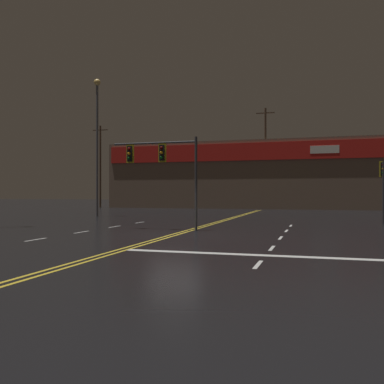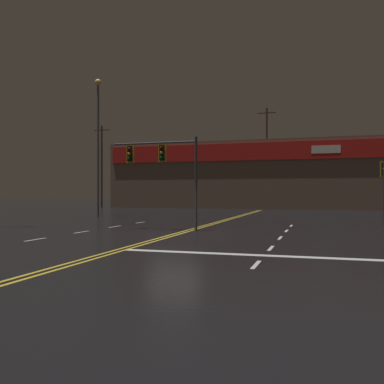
{
  "view_description": "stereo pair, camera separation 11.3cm",
  "coord_description": "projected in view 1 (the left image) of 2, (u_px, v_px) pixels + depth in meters",
  "views": [
    {
      "loc": [
        6.43,
        -18.8,
        1.94
      ],
      "look_at": [
        0.0,
        2.92,
        2.0
      ],
      "focal_mm": 40.0,
      "sensor_mm": 36.0,
      "label": 1
    },
    {
      "loc": [
        6.53,
        -18.77,
        1.94
      ],
      "look_at": [
        0.0,
        2.92,
        2.0
      ],
      "focal_mm": 40.0,
      "sensor_mm": 36.0,
      "label": 2
    }
  ],
  "objects": [
    {
      "name": "ground_plane",
      "position": [
        174.0,
        235.0,
        19.85
      ],
      "size": [
        200.0,
        200.0,
        0.0
      ],
      "primitive_type": "plane",
      "color": "black"
    },
    {
      "name": "streetlight_median_approach",
      "position": [
        97.0,
        131.0,
        35.67
      ],
      "size": [
        0.56,
        0.56,
        11.49
      ],
      "color": "#59595E",
      "rests_on": "ground"
    },
    {
      "name": "utility_pole_row",
      "position": [
        266.0,
        158.0,
        51.37
      ],
      "size": [
        44.76,
        0.26,
        12.26
      ],
      "color": "#4C3828",
      "rests_on": "ground"
    },
    {
      "name": "traffic_signal_corner_northeast",
      "position": [
        383.0,
        178.0,
        26.81
      ],
      "size": [
        0.42,
        0.36,
        3.95
      ],
      "color": "#38383D",
      "rests_on": "ground"
    },
    {
      "name": "traffic_signal_median",
      "position": [
        160.0,
        160.0,
        22.62
      ],
      "size": [
        4.7,
        0.36,
        4.86
      ],
      "color": "#38383D",
      "rests_on": "ground"
    },
    {
      "name": "building_backdrop",
      "position": [
        267.0,
        176.0,
        56.02
      ],
      "size": [
        40.75,
        10.23,
        8.45
      ],
      "color": "brown",
      "rests_on": "ground"
    },
    {
      "name": "road_markings",
      "position": [
        187.0,
        238.0,
        18.61
      ],
      "size": [
        14.44,
        60.0,
        0.01
      ],
      "color": "gold",
      "rests_on": "ground"
    }
  ]
}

